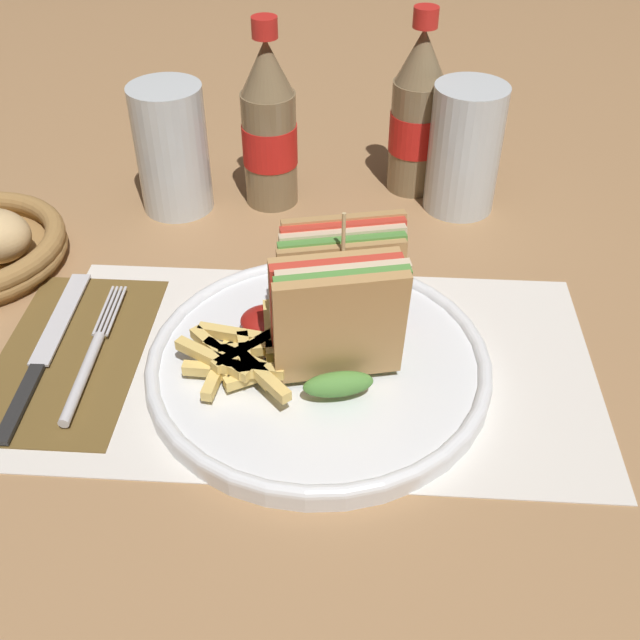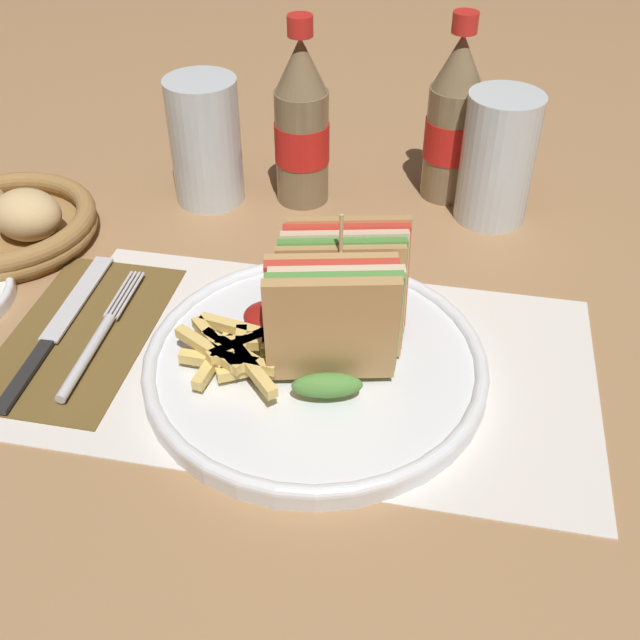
# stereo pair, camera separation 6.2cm
# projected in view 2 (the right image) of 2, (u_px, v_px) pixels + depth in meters

# --- Properties ---
(ground_plane) EXTENTS (4.00, 4.00, 0.00)m
(ground_plane) POSITION_uv_depth(u_px,v_px,m) (340.00, 360.00, 0.64)
(ground_plane) COLOR #9E754C
(placemat) EXTENTS (0.47, 0.26, 0.00)m
(placemat) POSITION_uv_depth(u_px,v_px,m) (315.00, 363.00, 0.64)
(placemat) COLOR silver
(placemat) RESTS_ON ground_plane
(plate_main) EXTENTS (0.29, 0.29, 0.02)m
(plate_main) POSITION_uv_depth(u_px,v_px,m) (315.00, 362.00, 0.62)
(plate_main) COLOR white
(plate_main) RESTS_ON ground_plane
(club_sandwich) EXTENTS (0.11, 0.13, 0.13)m
(club_sandwich) POSITION_uv_depth(u_px,v_px,m) (337.00, 305.00, 0.59)
(club_sandwich) COLOR tan
(club_sandwich) RESTS_ON plate_main
(fries_pile) EXTENTS (0.10, 0.12, 0.02)m
(fries_pile) POSITION_uv_depth(u_px,v_px,m) (238.00, 350.00, 0.61)
(fries_pile) COLOR #E5C166
(fries_pile) RESTS_ON plate_main
(ketchup_blob) EXTENTS (0.05, 0.04, 0.02)m
(ketchup_blob) POSITION_uv_depth(u_px,v_px,m) (271.00, 317.00, 0.64)
(ketchup_blob) COLOR maroon
(ketchup_blob) RESTS_ON plate_main
(napkin) EXTENTS (0.12, 0.22, 0.00)m
(napkin) POSITION_uv_depth(u_px,v_px,m) (82.00, 332.00, 0.67)
(napkin) COLOR brown
(napkin) RESTS_ON ground_plane
(fork) EXTENTS (0.02, 0.18, 0.01)m
(fork) POSITION_uv_depth(u_px,v_px,m) (95.00, 342.00, 0.65)
(fork) COLOR silver
(fork) RESTS_ON napkin
(knife) EXTENTS (0.02, 0.22, 0.00)m
(knife) POSITION_uv_depth(u_px,v_px,m) (57.00, 328.00, 0.67)
(knife) COLOR black
(knife) RESTS_ON napkin
(coke_bottle_near) EXTENTS (0.06, 0.06, 0.20)m
(coke_bottle_near) POSITION_uv_depth(u_px,v_px,m) (302.00, 126.00, 0.80)
(coke_bottle_near) COLOR #7A6647
(coke_bottle_near) RESTS_ON ground_plane
(coke_bottle_far) EXTENTS (0.06, 0.06, 0.20)m
(coke_bottle_far) POSITION_uv_depth(u_px,v_px,m) (453.00, 122.00, 0.81)
(coke_bottle_far) COLOR #7A6647
(coke_bottle_far) RESTS_ON ground_plane
(glass_near) EXTENTS (0.08, 0.08, 0.14)m
(glass_near) POSITION_uv_depth(u_px,v_px,m) (496.00, 166.00, 0.79)
(glass_near) COLOR silver
(glass_near) RESTS_ON ground_plane
(glass_far) EXTENTS (0.08, 0.08, 0.14)m
(glass_far) POSITION_uv_depth(u_px,v_px,m) (206.00, 149.00, 0.82)
(glass_far) COLOR silver
(glass_far) RESTS_ON ground_plane
(bread_basket) EXTENTS (0.18, 0.18, 0.06)m
(bread_basket) POSITION_uv_depth(u_px,v_px,m) (6.00, 223.00, 0.77)
(bread_basket) COLOR olive
(bread_basket) RESTS_ON ground_plane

